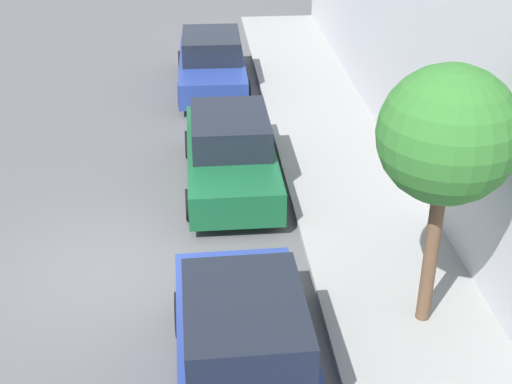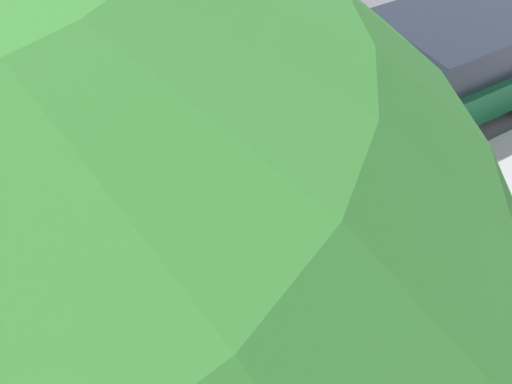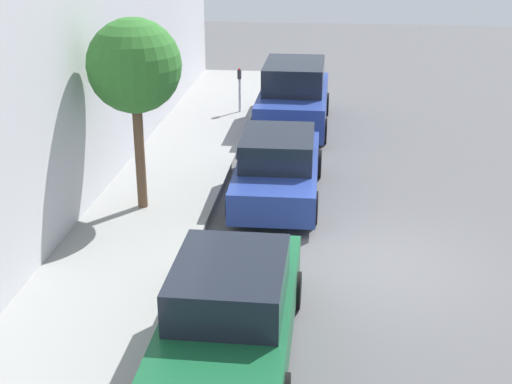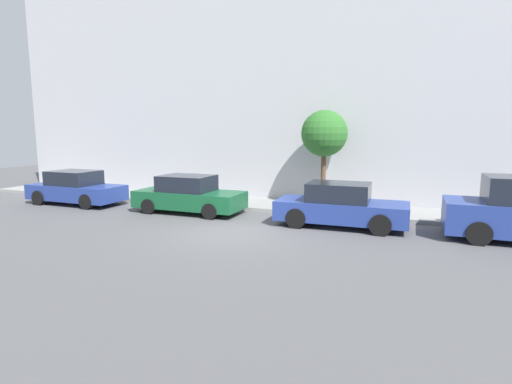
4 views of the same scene
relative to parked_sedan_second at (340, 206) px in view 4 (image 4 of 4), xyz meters
The scene contains 7 objects.
ground_plane 3.90m from the parked_sedan_second, 124.50° to the left, with size 60.00×60.00×0.00m, color #515154.
sidewalk 4.18m from the parked_sedan_second, 49.97° to the left, with size 2.65×32.00×0.15m.
building_facade 7.65m from the parked_sedan_second, 32.39° to the left, with size 2.00×32.00×11.18m.
parked_sedan_second is the anchor object (origin of this frame).
parked_sedan_third 6.23m from the parked_sedan_second, 88.42° to the left, with size 1.92×4.50×1.54m.
parked_sedan_fourth 12.10m from the parked_sedan_second, 90.04° to the left, with size 1.92×4.53×1.54m.
street_tree 3.97m from the parked_sedan_second, 23.40° to the left, with size 1.94×1.94×4.06m.
Camera 4 is at (-11.71, -5.43, 3.29)m, focal length 28.00 mm.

